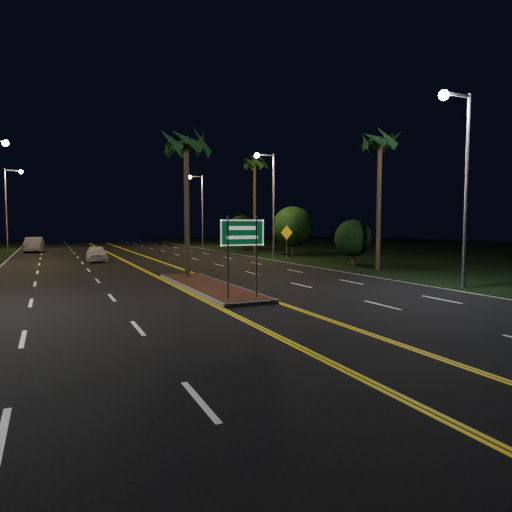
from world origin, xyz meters
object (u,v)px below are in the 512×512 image
streetlight_right_near (461,167)px  car_far (34,243)px  streetlight_left_far (10,199)px  warning_sign (287,237)px  shrub_near (353,238)px  shrub_far (241,229)px  palm_right_far (255,164)px  median_island (208,286)px  streetlight_right_far (200,202)px  car_near (97,252)px  palm_median (186,144)px  streetlight_right_mid (270,193)px  shrub_mid (293,227)px  highway_sign (242,240)px  palm_right_near (380,142)px

streetlight_right_near → car_far: size_ratio=1.65×
streetlight_left_far → warning_sign: bearing=-46.1°
shrub_near → shrub_far: bearing=89.2°
palm_right_far → streetlight_right_near: bearing=-94.5°
streetlight_right_near → palm_right_far: 28.30m
median_island → palm_right_far: size_ratio=1.00×
streetlight_right_far → shrub_near: size_ratio=2.73×
palm_right_far → car_near: size_ratio=2.27×
streetlight_right_near → palm_right_far: size_ratio=0.87×
palm_median → warning_sign: size_ratio=2.92×
streetlight_left_far → palm_median: streetlight_left_far is taller
streetlight_right_mid → palm_median: (-10.61, -11.50, 1.62)m
streetlight_right_near → warning_sign: size_ratio=3.16×
streetlight_right_far → car_far: streetlight_right_far is taller
streetlight_right_mid → streetlight_left_far: bearing=134.0°
streetlight_left_far → shrub_near: streetlight_left_far is taller
palm_right_far → shrub_near: (0.70, -16.00, -7.20)m
streetlight_left_far → shrub_mid: 31.85m
median_island → streetlight_right_far: bearing=73.1°
highway_sign → car_near: highway_sign is taller
shrub_mid → car_far: size_ratio=0.85×
streetlight_right_far → highway_sign: bearing=-105.1°
streetlight_right_far → palm_right_near: (1.89, -32.00, 2.56)m
median_island → palm_right_far: bearing=60.9°
shrub_mid → car_far: (-22.26, 16.20, -1.82)m
median_island → streetlight_right_mid: streetlight_right_mid is taller
streetlight_left_far → warning_sign: size_ratio=3.16×
shrub_far → car_near: (-17.16, -11.21, -1.58)m
highway_sign → car_near: (-3.36, 22.00, -1.65)m
streetlight_right_mid → median_island: bearing=-125.3°
median_island → car_near: (-3.36, 17.79, 0.67)m
streetlight_right_far → shrub_mid: (3.39, -18.00, -2.93)m
highway_sign → car_far: bearing=102.4°
median_island → warning_sign: warning_sign is taller
shrub_near → warning_sign: size_ratio=1.16×
streetlight_right_mid → streetlight_right_far: same height
median_island → shrub_near: (13.50, 7.00, 1.86)m
streetlight_right_near → palm_right_near: bearing=76.7°
highway_sign → palm_right_near: (12.50, 7.20, 5.81)m
highway_sign → warning_sign: highway_sign is taller
palm_median → shrub_near: (13.50, 3.50, -5.33)m
streetlight_right_far → shrub_mid: 18.55m
streetlight_right_near → warning_sign: (1.06, 18.84, -3.77)m
streetlight_right_mid → car_far: streetlight_right_mid is taller
streetlight_right_far → palm_right_near: bearing=-86.6°
streetlight_left_far → palm_right_far: 27.50m
median_island → palm_right_far: palm_right_far is taller
highway_sign → warning_sign: bearing=57.1°
palm_right_near → shrub_near: palm_right_near is taller
streetlight_right_far → car_far: 19.54m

